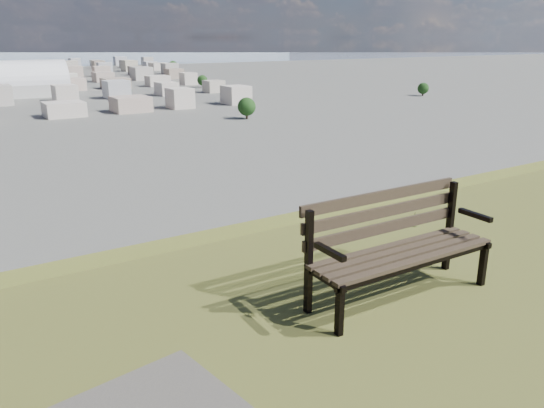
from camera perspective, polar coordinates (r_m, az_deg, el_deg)
park_bench at (r=4.52m, az=13.15°, el=-3.80°), size 1.68×0.57×0.87m
arena at (r=284.78m, az=-26.50°, el=11.29°), size 52.97×23.52×22.13m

